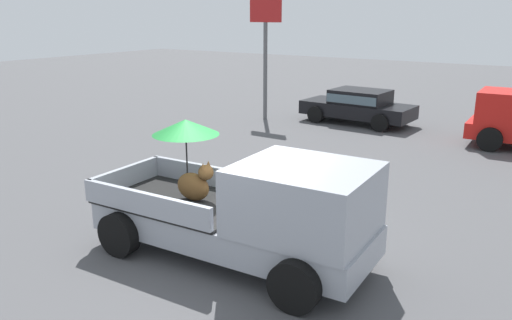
{
  "coord_description": "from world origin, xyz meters",
  "views": [
    {
      "loc": [
        4.99,
        -6.69,
        4.19
      ],
      "look_at": [
        -0.98,
        2.25,
        1.1
      ],
      "focal_mm": 35.96,
      "sensor_mm": 36.0,
      "label": 1
    }
  ],
  "objects": [
    {
      "name": "pickup_truck_main",
      "position": [
        0.44,
        0.03,
        0.97
      ],
      "size": [
        5.13,
        2.44,
        2.33
      ],
      "rotation": [
        0.0,
        0.0,
        0.05
      ],
      "color": "black",
      "rests_on": "ground"
    },
    {
      "name": "ground_plane",
      "position": [
        0.0,
        0.0,
        0.0
      ],
      "size": [
        80.0,
        80.0,
        0.0
      ],
      "primitive_type": "plane",
      "color": "#4C4C4F"
    },
    {
      "name": "parked_sedan_near",
      "position": [
        -2.69,
        12.03,
        0.74
      ],
      "size": [
        4.38,
        2.14,
        1.33
      ],
      "rotation": [
        0.0,
        0.0,
        3.09
      ],
      "color": "black",
      "rests_on": "ground"
    },
    {
      "name": "motel_sign",
      "position": [
        -6.22,
        10.77,
        3.36
      ],
      "size": [
        1.4,
        0.16,
        4.74
      ],
      "color": "#59595B",
      "rests_on": "ground"
    }
  ]
}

